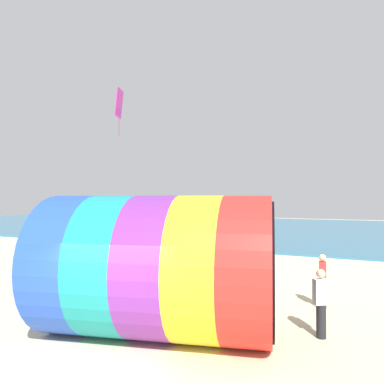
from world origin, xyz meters
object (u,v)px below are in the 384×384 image
Objects in this scene: bystander_near_water at (323,281)px; giant_inflatable_tube at (159,266)px; kite_handler at (321,303)px; kite_magenta_diamond at (119,104)px; bystander_mid_beach at (146,247)px.

giant_inflatable_tube is at bearing -128.21° from bystander_near_water.
kite_handler is at bearing -84.25° from bystander_near_water.
kite_handler is 17.36m from kite_magenta_diamond.
kite_handler is 1.04× the size of bystander_mid_beach.
giant_inflatable_tube is at bearing -155.28° from kite_handler.
bystander_near_water is at bearing -25.81° from bystander_mid_beach.
bystander_mid_beach is (-9.64, 4.66, -0.04)m from bystander_near_water.
bystander_near_water reaches higher than bystander_mid_beach.
kite_magenta_diamond is 16.02m from bystander_near_water.
kite_handler is at bearing -36.48° from bystander_mid_beach.
giant_inflatable_tube is at bearing -48.90° from kite_magenta_diamond.
bystander_mid_beach is (2.71, -1.17, -8.40)m from kite_magenta_diamond.
kite_handler reaches higher than bystander_mid_beach.
kite_handler is 1.00× the size of bystander_near_water.
kite_handler is (3.71, 1.71, -0.90)m from giant_inflatable_tube.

